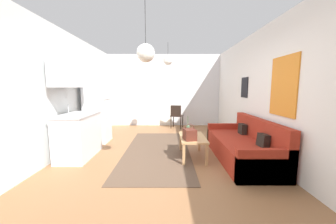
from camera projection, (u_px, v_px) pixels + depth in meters
ground_plane at (160, 167)px, 3.63m from camera, size 4.86×8.32×0.10m
wall_back at (164, 91)px, 7.33m from camera, size 4.46×0.13×2.72m
wall_right at (279, 93)px, 3.46m from camera, size 0.12×7.92×2.72m
wall_left at (41, 93)px, 3.46m from camera, size 0.12×7.92×2.72m
area_rug at (158, 150)px, 4.43m from camera, size 1.46×3.32×0.01m
couch at (245, 147)px, 3.87m from camera, size 0.90×2.14×0.84m
coffee_table at (193, 139)px, 3.98m from camera, size 0.52×0.94×0.45m
bamboo_vase at (188, 130)px, 4.10m from camera, size 0.08×0.08×0.42m
handbag at (190, 134)px, 3.71m from camera, size 0.27×0.30×0.32m
refrigerator at (97, 109)px, 5.08m from camera, size 0.59×0.62×1.79m
kitchen_counter at (76, 119)px, 3.96m from camera, size 0.61×1.12×2.13m
accent_chair at (177, 115)px, 6.87m from camera, size 0.52×0.50×0.84m
pendant_lamp_near at (146, 53)px, 2.76m from camera, size 0.27×0.27×0.89m
pendant_lamp_far at (168, 60)px, 5.33m from camera, size 0.26×0.26×0.63m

